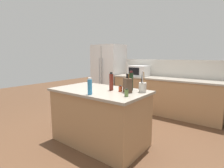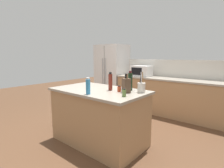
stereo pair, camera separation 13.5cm
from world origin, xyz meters
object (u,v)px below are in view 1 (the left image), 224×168
Objects in this scene: microwave at (139,71)px; knife_block at (128,85)px; wine_bottle at (131,81)px; dish_soap_bottle at (90,87)px; spice_jar_paprika at (120,89)px; refrigerator at (109,74)px; utensil_crock at (143,87)px; spice_jar_oregano at (126,93)px; vinegar_bottle at (111,82)px.

knife_block reaches higher than microwave.
dish_soap_bottle is at bearing -116.40° from wine_bottle.
spice_jar_paprika is 0.39× the size of dish_soap_bottle.
wine_bottle reaches higher than microwave.
microwave is 1.64× the size of wine_bottle.
refrigerator is 3.02m from utensil_crock.
refrigerator is 18.75× the size of spice_jar_paprika.
spice_jar_oregano is at bearing -47.28° from refrigerator.
refrigerator is at bearing 138.43° from utensil_crock.
wine_bottle is (0.91, -1.92, 0.01)m from microwave.
spice_jar_paprika is at bearing -68.50° from microwave.
knife_block is at bearing 6.92° from spice_jar_paprika.
wine_bottle is (2.03, -1.97, 0.17)m from refrigerator.
wine_bottle is at bearing 63.60° from dish_soap_bottle.
refrigerator reaches higher than knife_block.
utensil_crock and wine_bottle have the same top height.
knife_block is 1.16× the size of dish_soap_bottle.
microwave is 2.59m from spice_jar_oregano.
vinegar_bottle is at bearing -142.24° from wine_bottle.
utensil_crock reaches higher than spice_jar_paprika.
microwave is 2.22m from vinegar_bottle.
microwave is at bearing 107.10° from vinegar_bottle.
dish_soap_bottle is (-0.37, -0.45, 0.00)m from knife_block.
wine_bottle is (-0.18, 0.42, 0.10)m from spice_jar_oregano.
utensil_crock is at bearing 30.31° from spice_jar_paprika.
knife_block is at bearing -137.68° from utensil_crock.
vinegar_bottle is 1.20× the size of dish_soap_bottle.
knife_block is 2.95× the size of spice_jar_paprika.
utensil_crock reaches higher than microwave.
refrigerator is 6.17× the size of vinegar_bottle.
knife_block is at bearing 119.17° from spice_jar_oregano.
spice_jar_oregano is at bearing -66.46° from wine_bottle.
vinegar_bottle reaches higher than spice_jar_oregano.
microwave reaches higher than dish_soap_bottle.
wine_bottle is at bearing 37.76° from vinegar_bottle.
spice_jar_paprika is 0.33× the size of vinegar_bottle.
refrigerator reaches higher than vinegar_bottle.
utensil_crock reaches higher than spice_jar_oregano.
microwave is at bearing 120.19° from utensil_crock.
utensil_crock is 0.35m from spice_jar_paprika.
refrigerator is at bearing 132.72° from spice_jar_oregano.
microwave is at bearing -2.62° from refrigerator.
wine_bottle is (-0.23, 0.03, 0.07)m from utensil_crock.
utensil_crock is 0.40m from spice_jar_oregano.
spice_jar_oregano is (-0.04, -0.40, -0.03)m from utensil_crock.
dish_soap_bottle reaches higher than spice_jar_oregano.
vinegar_bottle is at bearing 179.10° from spice_jar_paprika.
knife_block reaches higher than spice_jar_paprika.
utensil_crock is 0.51m from vinegar_bottle.
vinegar_bottle is 0.44m from dish_soap_bottle.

